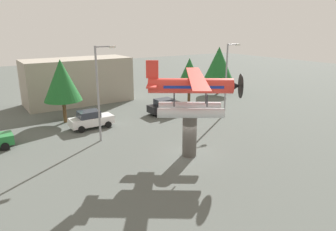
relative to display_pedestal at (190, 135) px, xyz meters
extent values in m
plane|color=#515651|center=(0.00, 0.00, -1.68)|extent=(140.00, 140.00, 0.00)
cylinder|color=#4C4742|center=(0.00, 0.00, 0.00)|extent=(1.10, 1.10, 3.35)
cylinder|color=silver|center=(-0.57, -0.82, 2.03)|extent=(4.35, 3.31, 0.70)
cylinder|color=#333338|center=(0.70, -1.09, 2.83)|extent=(0.14, 0.14, 0.90)
cylinder|color=#333338|center=(-1.27, 0.27, 2.83)|extent=(0.14, 0.14, 0.90)
cylinder|color=silver|center=(0.57, 0.82, 2.03)|extent=(4.35, 3.31, 0.70)
cylinder|color=#333338|center=(1.27, -0.27, 2.83)|extent=(0.14, 0.14, 0.90)
cylinder|color=#333338|center=(-0.70, 1.09, 2.83)|extent=(0.14, 0.14, 0.90)
cylinder|color=red|center=(0.00, 0.00, 3.83)|extent=(5.73, 4.43, 1.10)
cube|color=#193399|center=(0.16, -0.11, 3.83)|extent=(4.22, 3.41, 0.20)
cone|color=#262628|center=(2.67, -1.85, 3.83)|extent=(1.08, 1.12, 0.88)
cylinder|color=black|center=(3.00, -2.08, 3.83)|extent=(1.06, 1.50, 1.80)
cube|color=red|center=(0.33, -0.23, 4.44)|extent=(6.82, 9.18, 0.12)
cube|color=red|center=(-2.30, 1.59, 3.93)|extent=(2.17, 2.70, 0.10)
cube|color=red|center=(-2.30, 1.59, 5.03)|extent=(0.81, 0.61, 1.30)
cylinder|color=black|center=(-11.84, 9.01, -1.36)|extent=(0.64, 0.22, 0.64)
cylinder|color=black|center=(-11.84, 10.81, -1.36)|extent=(0.64, 0.22, 0.64)
cube|color=white|center=(-3.89, 10.80, -0.96)|extent=(4.20, 1.70, 0.80)
cube|color=#2D333D|center=(-4.14, 10.80, -0.24)|extent=(2.00, 1.56, 0.64)
cylinder|color=black|center=(-2.54, 9.90, -1.36)|extent=(0.64, 0.22, 0.64)
cylinder|color=black|center=(-2.54, 11.70, -1.36)|extent=(0.64, 0.22, 0.64)
cylinder|color=black|center=(-5.24, 9.90, -1.36)|extent=(0.64, 0.22, 0.64)
cylinder|color=black|center=(-5.24, 11.70, -1.36)|extent=(0.64, 0.22, 0.64)
cube|color=black|center=(5.08, 11.08, -0.96)|extent=(4.20, 1.70, 0.80)
cube|color=#2D333D|center=(4.83, 11.08, -0.24)|extent=(2.00, 1.56, 0.64)
cylinder|color=black|center=(6.43, 10.18, -1.36)|extent=(0.64, 0.22, 0.64)
cylinder|color=black|center=(6.43, 11.98, -1.36)|extent=(0.64, 0.22, 0.64)
cylinder|color=black|center=(3.73, 10.18, -1.36)|extent=(0.64, 0.22, 0.64)
cylinder|color=black|center=(3.73, 11.98, -1.36)|extent=(0.64, 0.22, 0.64)
cylinder|color=gray|center=(-4.53, 6.88, 2.42)|extent=(0.18, 0.18, 8.19)
cylinder|color=gray|center=(-3.73, 6.88, 6.41)|extent=(1.60, 0.12, 0.12)
cube|color=silver|center=(-3.03, 6.88, 6.36)|extent=(0.50, 0.28, 0.20)
cylinder|color=gray|center=(10.31, 7.00, 2.27)|extent=(0.18, 0.18, 7.90)
cylinder|color=gray|center=(11.11, 7.00, 6.12)|extent=(1.60, 0.12, 0.12)
cube|color=silver|center=(11.81, 7.00, 6.07)|extent=(0.50, 0.28, 0.20)
cube|color=#9E9384|center=(-1.47, 22.00, 1.19)|extent=(13.25, 5.55, 5.74)
cylinder|color=brown|center=(-5.57, 14.07, -0.51)|extent=(0.36, 0.36, 2.33)
cone|color=#1E6028|center=(-5.57, 14.07, 2.77)|extent=(3.80, 3.80, 4.23)
cylinder|color=brown|center=(9.66, 12.80, -0.49)|extent=(0.36, 0.36, 2.37)
cone|color=#1E6028|center=(9.66, 12.80, 2.49)|extent=(3.22, 3.22, 3.58)
cylinder|color=brown|center=(17.40, 15.96, -0.56)|extent=(0.36, 0.36, 2.22)
cone|color=#1E6028|center=(17.40, 15.96, 2.88)|extent=(4.20, 4.20, 4.67)
camera|label=1|loc=(-13.75, -17.81, 8.04)|focal=33.22mm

